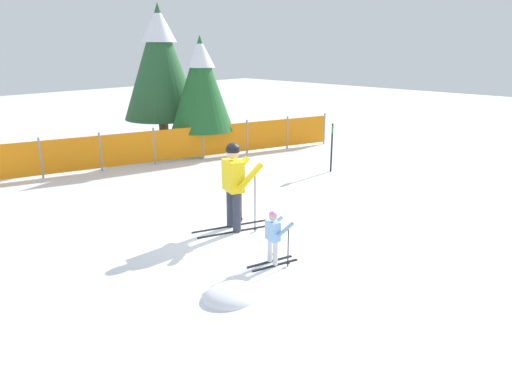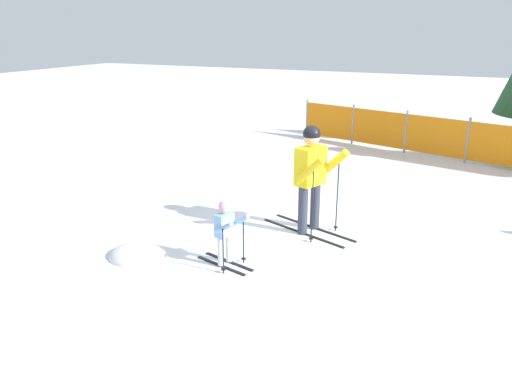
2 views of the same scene
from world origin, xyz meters
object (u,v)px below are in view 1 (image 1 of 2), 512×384
Objects in this scene: conifer_near at (201,82)px; trail_marker at (332,142)px; skier_adult at (234,179)px; safety_fence at (179,144)px; skier_child at (274,234)px; conifer_far at (160,60)px.

trail_marker is at bearing -76.89° from conifer_near.
safety_fence is at bearing 82.41° from skier_adult.
safety_fence is (2.88, 5.54, -0.49)m from skier_adult.
skier_child is 0.20× the size of conifer_far.
conifer_near is at bearing 103.11° from trail_marker.
trail_marker is at bearing 34.48° from skier_adult.
conifer_far is at bearing 101.50° from trail_marker.
skier_child is 6.61m from trail_marker.
conifer_far reaches higher than skier_child.
skier_adult is 1.88m from skier_child.
conifer_near is (4.81, 7.54, 1.83)m from skier_child.
skier_adult is 5.35m from trail_marker.
conifer_near is 4.88m from trail_marker.
trail_marker reaches higher than safety_fence.
skier_adult is 1.27× the size of trail_marker.
safety_fence is (3.57, 7.22, 0.01)m from skier_child.
skier_adult is 0.46× the size of conifer_near.
conifer_far is 6.85m from trail_marker.
skier_adult is at bearing -125.11° from conifer_near.
skier_child is at bearing -115.96° from conifer_far.
safety_fence is 2.22m from conifer_near.
conifer_far is at bearing 83.17° from skier_adult.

